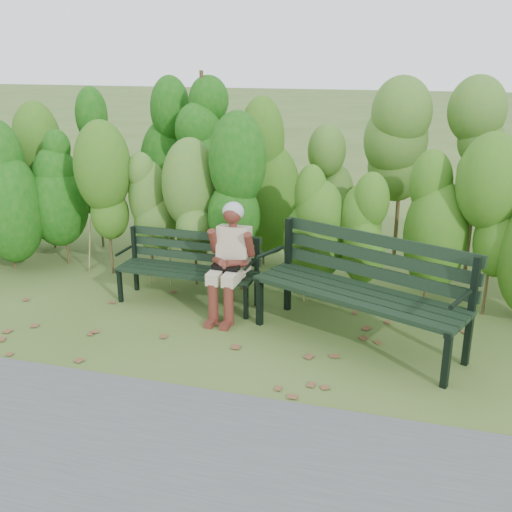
# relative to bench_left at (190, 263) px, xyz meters

# --- Properties ---
(ground) EXTENTS (80.00, 80.00, 0.00)m
(ground) POSITION_rel_bench_left_xyz_m (0.87, -0.77, -0.45)
(ground) COLOR #3E5920
(footpath) EXTENTS (60.00, 2.50, 0.01)m
(footpath) POSITION_rel_bench_left_xyz_m (0.87, -2.97, -0.45)
(footpath) COLOR #474749
(footpath) RESTS_ON ground
(hedge_band) EXTENTS (11.04, 1.67, 2.42)m
(hedge_band) POSITION_rel_bench_left_xyz_m (0.87, 1.09, 0.80)
(hedge_band) COLOR #47381E
(hedge_band) RESTS_ON ground
(leaf_litter) EXTENTS (5.63, 2.23, 0.01)m
(leaf_litter) POSITION_rel_bench_left_xyz_m (0.84, -1.15, -0.45)
(leaf_litter) COLOR brown
(leaf_litter) RESTS_ON ground
(bench_left) EXTENTS (1.55, 0.55, 0.77)m
(bench_left) POSITION_rel_bench_left_xyz_m (0.00, 0.00, 0.00)
(bench_left) COLOR black
(bench_left) RESTS_ON ground
(bench_right) EXTENTS (2.13, 1.39, 1.02)m
(bench_right) POSITION_rel_bench_left_xyz_m (1.93, -0.44, 0.15)
(bench_right) COLOR black
(bench_right) RESTS_ON ground
(seated_woman) EXTENTS (0.48, 0.71, 1.18)m
(seated_woman) POSITION_rel_bench_left_xyz_m (0.52, -0.18, 0.21)
(seated_woman) COLOR #C5BC8F
(seated_woman) RESTS_ON ground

